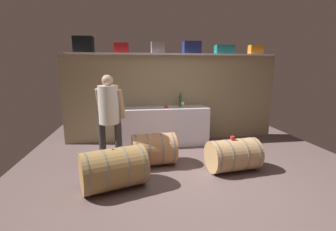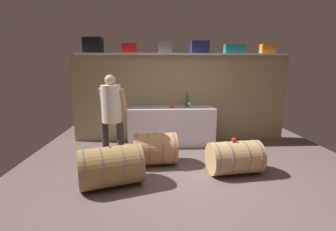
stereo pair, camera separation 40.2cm
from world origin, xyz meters
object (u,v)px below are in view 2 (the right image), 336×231
(work_cabinet, at_px, (171,126))
(wine_barrel_far, at_px, (111,166))
(toolcase_navy, at_px, (200,47))
(wine_barrel_flank, at_px, (155,149))
(toolcase_black, at_px, (93,45))
(toolcase_teal, at_px, (234,49))
(tasting_cup, at_px, (234,140))
(toolcase_red, at_px, (129,48))
(red_funnel, at_px, (172,106))
(toolcase_orange, at_px, (267,49))
(winemaker_pouring, at_px, (112,110))
(wine_glass, at_px, (189,104))
(wine_bottle_green, at_px, (187,100))
(toolcase_grey, at_px, (165,48))
(wine_barrel_near, at_px, (234,158))

(work_cabinet, bearing_deg, wine_barrel_far, -118.04)
(toolcase_navy, height_order, wine_barrel_far, toolcase_navy)
(wine_barrel_flank, bearing_deg, toolcase_black, 130.76)
(toolcase_teal, xyz_separation_m, tasting_cup, (-0.53, -1.86, -1.61))
(work_cabinet, distance_m, tasting_cup, 1.91)
(toolcase_red, xyz_separation_m, wine_barrel_far, (-0.11, -2.19, -1.90))
(work_cabinet, distance_m, red_funnel, 0.50)
(toolcase_orange, distance_m, tasting_cup, 2.80)
(wine_barrel_far, bearing_deg, work_cabinet, 44.10)
(toolcase_orange, xyz_separation_m, winemaker_pouring, (-3.42, -1.34, -1.19))
(toolcase_navy, height_order, winemaker_pouring, toolcase_navy)
(toolcase_red, height_order, wine_glass, toolcase_red)
(work_cabinet, bearing_deg, toolcase_red, 167.51)
(wine_bottle_green, bearing_deg, tasting_cup, -72.23)
(work_cabinet, bearing_deg, toolcase_teal, 8.18)
(toolcase_orange, xyz_separation_m, wine_glass, (-1.86, -0.30, -1.23))
(toolcase_black, relative_size, tasting_cup, 5.58)
(toolcase_black, xyz_separation_m, toolcase_orange, (4.01, 0.00, -0.06))
(toolcase_black, relative_size, winemaker_pouring, 0.25)
(toolcase_black, distance_m, toolcase_grey, 1.62)
(toolcase_teal, bearing_deg, winemaker_pouring, -151.43)
(wine_glass, distance_m, wine_barrel_far, 2.48)
(toolcase_red, distance_m, toolcase_teal, 2.41)
(toolcase_grey, distance_m, toolcase_teal, 1.60)
(wine_barrel_far, distance_m, winemaker_pouring, 1.11)
(wine_barrel_flank, bearing_deg, wine_bottle_green, 55.25)
(red_funnel, bearing_deg, wine_glass, 0.45)
(wine_bottle_green, xyz_separation_m, red_funnel, (-0.36, -0.17, -0.09))
(toolcase_navy, height_order, red_funnel, toolcase_navy)
(toolcase_teal, relative_size, tasting_cup, 5.97)
(toolcase_black, height_order, toolcase_red, toolcase_black)
(wine_glass, distance_m, wine_barrel_flank, 1.51)
(wine_glass, bearing_deg, wine_barrel_near, -70.14)
(wine_glass, relative_size, wine_barrel_far, 0.13)
(wine_barrel_flank, relative_size, tasting_cup, 11.28)
(toolcase_teal, relative_size, wine_barrel_near, 0.47)
(wine_bottle_green, height_order, wine_barrel_far, wine_bottle_green)
(toolcase_orange, relative_size, wine_bottle_green, 0.92)
(toolcase_grey, distance_m, toolcase_navy, 0.80)
(red_funnel, bearing_deg, wine_barrel_far, -119.54)
(toolcase_navy, bearing_deg, tasting_cup, -80.99)
(work_cabinet, distance_m, wine_glass, 0.67)
(wine_bottle_green, relative_size, wine_barrel_near, 0.37)
(wine_barrel_near, bearing_deg, winemaker_pouring, 159.20)
(winemaker_pouring, bearing_deg, tasting_cup, 0.54)
(toolcase_black, distance_m, toolcase_navy, 2.41)
(toolcase_grey, distance_m, red_funnel, 1.33)
(wine_glass, height_order, wine_barrel_near, wine_glass)
(toolcase_navy, xyz_separation_m, toolcase_orange, (1.60, 0.00, -0.03))
(wine_glass, height_order, wine_barrel_flank, wine_glass)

